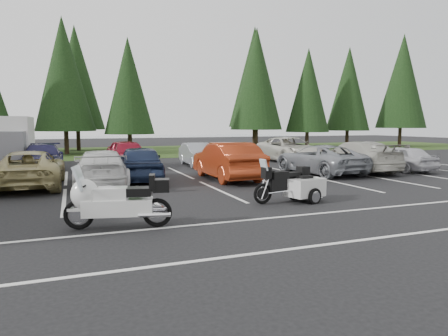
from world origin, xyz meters
TOP-DOWN VIEW (x-y plane):
  - ground at (0.00, 0.00)m, footprint 120.00×120.00m
  - grass_strip at (0.00, 24.00)m, footprint 80.00×16.00m
  - lake_water at (4.00, 55.00)m, footprint 70.00×50.00m
  - box_truck at (-8.00, 12.50)m, footprint 2.40×5.60m
  - stall_markings at (0.00, 2.00)m, footprint 32.00×16.00m
  - conifer_4 at (-5.00, 22.90)m, footprint 4.80×4.80m
  - conifer_5 at (0.00, 21.60)m, footprint 4.14×4.14m
  - conifer_6 at (12.00, 22.10)m, footprint 4.93×4.93m
  - conifer_7 at (17.50, 21.80)m, footprint 4.27×4.27m
  - conifer_8 at (23.00, 22.60)m, footprint 4.53×4.53m
  - conifer_9 at (29.00, 21.30)m, footprint 5.19×5.19m
  - conifer_back_b at (-4.00, 27.50)m, footprint 4.97×4.97m
  - conifer_back_c at (14.00, 26.80)m, footprint 5.50×5.50m
  - car_near_2 at (-6.17, 4.51)m, footprint 2.51×5.26m
  - car_near_3 at (-3.52, 3.84)m, footprint 2.38×5.13m
  - car_near_4 at (-1.86, 4.67)m, footprint 2.31×4.79m
  - car_near_5 at (1.92, 3.94)m, footprint 1.77×5.08m
  - car_near_6 at (6.94, 4.15)m, footprint 2.79×5.39m
  - car_near_7 at (9.29, 4.27)m, footprint 2.54×5.61m
  - car_near_8 at (11.71, 3.70)m, footprint 1.71×4.01m
  - car_far_1 at (-6.06, 9.97)m, footprint 2.10×5.04m
  - car_far_2 at (-1.68, 10.24)m, footprint 2.34×4.86m
  - car_far_3 at (2.39, 9.96)m, footprint 1.54×4.14m
  - car_far_4 at (8.77, 10.21)m, footprint 2.85×5.91m
  - touring_motorcycle at (-3.62, -3.13)m, footprint 2.91×1.49m
  - cargo_trailer at (2.31, -1.87)m, footprint 1.84×1.30m
  - adventure_motorcycle at (1.62, -1.67)m, footprint 2.42×1.05m

SIDE VIEW (x-z plane):
  - ground at x=0.00m, z-range 0.00..0.00m
  - lake_water at x=4.00m, z-range -0.01..0.01m
  - stall_markings at x=0.00m, z-range 0.00..0.01m
  - grass_strip at x=0.00m, z-range 0.00..0.01m
  - cargo_trailer at x=2.31m, z-range 0.00..0.77m
  - car_near_8 at x=11.71m, z-range 0.00..1.35m
  - car_far_3 at x=2.39m, z-range 0.00..1.35m
  - adventure_motorcycle at x=1.62m, z-range 0.00..1.43m
  - car_near_2 at x=-6.17m, z-range 0.00..1.45m
  - car_near_3 at x=-3.52m, z-range 0.00..1.45m
  - car_near_6 at x=6.94m, z-range 0.00..1.45m
  - car_far_1 at x=-6.06m, z-range 0.00..1.45m
  - touring_motorcycle at x=-3.62m, z-range 0.00..1.54m
  - car_near_4 at x=-1.86m, z-range 0.00..1.58m
  - car_near_7 at x=9.29m, z-range 0.00..1.59m
  - car_far_2 at x=-1.68m, z-range 0.00..1.60m
  - car_far_4 at x=8.77m, z-range 0.00..1.62m
  - car_near_5 at x=1.92m, z-range 0.00..1.67m
  - box_truck at x=-8.00m, z-range 0.00..2.90m
  - conifer_5 at x=0.00m, z-range 0.81..10.45m
  - conifer_7 at x=17.50m, z-range 0.84..10.78m
  - conifer_8 at x=23.00m, z-range 0.89..11.45m
  - conifer_4 at x=-5.00m, z-range 0.95..12.12m
  - conifer_6 at x=12.00m, z-range 0.97..12.45m
  - conifer_back_b at x=-4.00m, z-range 0.98..12.56m
  - conifer_9 at x=29.00m, z-range 1.02..13.12m
  - conifer_back_c at x=14.00m, z-range 1.09..13.90m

